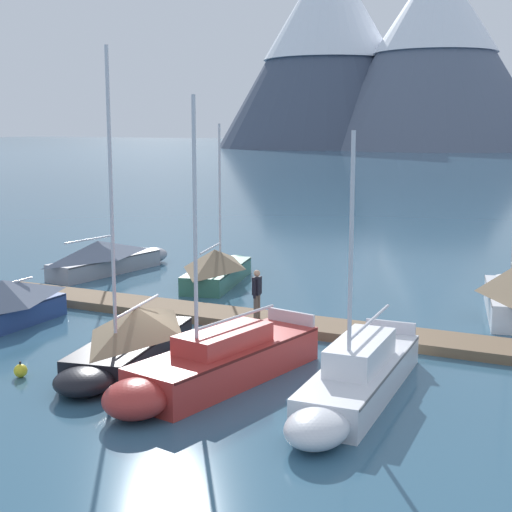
% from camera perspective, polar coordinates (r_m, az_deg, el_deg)
% --- Properties ---
extents(ground_plane, '(700.00, 700.00, 0.00)m').
position_cam_1_polar(ground_plane, '(23.19, -7.09, -7.11)').
color(ground_plane, '#335B75').
extents(mountain_west_summit, '(69.66, 69.66, 61.23)m').
position_cam_1_polar(mountain_west_summit, '(245.61, 5.52, 15.84)').
color(mountain_west_summit, '#424C60').
rests_on(mountain_west_summit, ground).
extents(mountain_central_massif, '(68.68, 68.68, 55.21)m').
position_cam_1_polar(mountain_central_massif, '(233.60, 13.41, 15.07)').
color(mountain_central_massif, slate).
rests_on(mountain_central_massif, ground).
extents(dock, '(21.20, 2.83, 0.30)m').
position_cam_1_polar(dock, '(26.39, -2.06, -4.62)').
color(dock, brown).
rests_on(dock, ground).
extents(sailboat_nearest_berth, '(2.16, 7.18, 7.74)m').
position_cam_1_polar(sailboat_nearest_berth, '(35.49, -11.17, -0.06)').
color(sailboat_nearest_berth, '#93939E').
rests_on(sailboat_nearest_berth, ground).
extents(sailboat_mid_dock_port, '(3.33, 6.74, 6.83)m').
position_cam_1_polar(sailboat_mid_dock_port, '(32.56, -2.87, -0.79)').
color(sailboat_mid_dock_port, '#336B56').
rests_on(sailboat_mid_dock_port, ground).
extents(sailboat_mid_dock_starboard, '(3.13, 6.55, 8.79)m').
position_cam_1_polar(sailboat_mid_dock_starboard, '(22.03, -9.56, -6.14)').
color(sailboat_mid_dock_starboard, black).
rests_on(sailboat_mid_dock_starboard, ground).
extents(sailboat_far_berth, '(2.77, 7.40, 7.46)m').
position_cam_1_polar(sailboat_far_berth, '(19.90, -3.11, -8.12)').
color(sailboat_far_berth, '#B2332D').
rests_on(sailboat_far_berth, ground).
extents(sailboat_outer_slip, '(2.15, 7.62, 6.62)m').
position_cam_1_polar(sailboat_outer_slip, '(19.00, 7.55, -9.19)').
color(sailboat_outer_slip, silver).
rests_on(sailboat_outer_slip, ground).
extents(sailboat_end_of_dock, '(3.20, 6.95, 6.59)m').
position_cam_1_polar(sailboat_end_of_dock, '(28.65, 18.77, -2.49)').
color(sailboat_end_of_dock, white).
rests_on(sailboat_end_of_dock, ground).
extents(person_on_dock, '(0.27, 0.58, 1.69)m').
position_cam_1_polar(person_on_dock, '(25.21, 0.07, -2.70)').
color(person_on_dock, brown).
rests_on(person_on_dock, dock).
extents(mooring_buoy_channel_marker, '(0.37, 0.37, 0.45)m').
position_cam_1_polar(mooring_buoy_channel_marker, '(21.58, -17.38, -8.28)').
color(mooring_buoy_channel_marker, yellow).
rests_on(mooring_buoy_channel_marker, ground).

